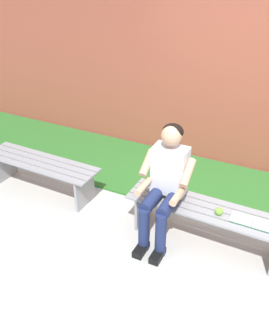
{
  "coord_description": "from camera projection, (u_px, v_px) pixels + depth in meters",
  "views": [
    {
      "loc": [
        -0.63,
        2.88,
        2.62
      ],
      "look_at": [
        0.73,
        0.15,
        0.78
      ],
      "focal_mm": 38.81,
      "sensor_mm": 36.0,
      "label": 1
    }
  ],
  "objects": [
    {
      "name": "ground_plane",
      "position": [
        65.0,
        274.0,
        3.45
      ],
      "size": [
        10.0,
        7.0,
        0.04
      ],
      "primitive_type": "cube",
      "color": "#B2B2AD"
    },
    {
      "name": "grass_strip",
      "position": [
        152.0,
        171.0,
        4.97
      ],
      "size": [
        9.0,
        1.31,
        0.03
      ],
      "primitive_type": "cube",
      "color": "#2D6B28",
      "rests_on": "ground"
    },
    {
      "name": "brick_wall",
      "position": [
        219.0,
        53.0,
        4.62
      ],
      "size": [
        9.5,
        0.24,
        2.99
      ],
      "primitive_type": "cube",
      "color": "#9E4C38",
      "rests_on": "ground"
    },
    {
      "name": "bench_near",
      "position": [
        206.0,
        216.0,
        3.64
      ],
      "size": [
        1.65,
        0.43,
        0.43
      ],
      "rotation": [
        0.0,
        0.0,
        -0.02
      ],
      "color": "gray",
      "rests_on": "ground"
    },
    {
      "name": "bench_far",
      "position": [
        41.0,
        169.0,
        4.43
      ],
      "size": [
        1.5,
        0.43,
        0.43
      ],
      "rotation": [
        0.0,
        0.0,
        -0.02
      ],
      "color": "gray",
      "rests_on": "ground"
    },
    {
      "name": "person_seated",
      "position": [
        165.0,
        182.0,
        3.54
      ],
      "size": [
        0.5,
        0.69,
        1.23
      ],
      "color": "silver",
      "rests_on": "ground"
    },
    {
      "name": "apple",
      "position": [
        219.0,
        211.0,
        3.48
      ],
      "size": [
        0.08,
        0.08,
        0.08
      ],
      "primitive_type": "sphere",
      "color": "#72B738",
      "rests_on": "bench_near"
    },
    {
      "name": "book_open",
      "position": [
        253.0,
        222.0,
        3.39
      ],
      "size": [
        0.41,
        0.16,
        0.02
      ],
      "rotation": [
        0.0,
        0.0,
        -0.02
      ],
      "color": "white",
      "rests_on": "bench_near"
    }
  ]
}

